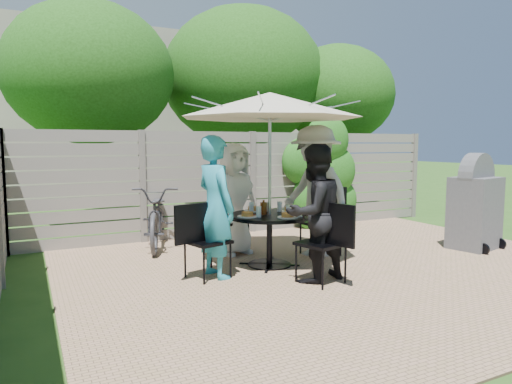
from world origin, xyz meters
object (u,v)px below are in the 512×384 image
person_left (216,207)px  chair_left (207,256)px  plate_right (290,210)px  bicycle (159,216)px  plate_extra (295,214)px  coffee_cup (265,207)px  chair_front (322,260)px  umbrella (270,105)px  chair_right (321,236)px  plate_front (288,216)px  person_front (314,214)px  plate_back (253,209)px  syrup_jug (264,208)px  chair_back (229,234)px  person_right (315,192)px  glass_left (259,212)px  glass_front (289,211)px  plate_left (247,215)px  bbq_grill (475,206)px  person_back (234,199)px  glass_back (251,208)px  patio_table (269,230)px  glass_right (280,207)px

person_left → chair_left: bearing=90.6°
plate_right → bicycle: bearing=127.6°
plate_extra → coffee_cup: size_ratio=2.00×
bicycle → chair_front: bearing=-47.5°
umbrella → chair_right: 2.06m
chair_right → plate_front: size_ratio=3.81×
person_front → plate_back: bearing=-90.0°
person_front → plate_right: size_ratio=6.26×
syrup_jug → chair_back: bearing=96.7°
umbrella → person_right: umbrella is taller
plate_back → glass_left: glass_left is taller
chair_back → glass_front: 1.32m
plate_left → plate_right: (0.71, 0.13, 0.00)m
person_front → plate_front: person_front is taller
glass_front → bbq_grill: (3.15, -0.30, -0.09)m
person_left → chair_right: person_left is taller
chair_front → plate_left: 1.12m
plate_back → glass_front: size_ratio=1.86×
plate_extra → coffee_cup: bearing=109.0°
person_back → plate_right: size_ratio=6.30×
chair_left → plate_extra: bearing=-19.4°
chair_left → glass_back: size_ratio=6.69×
chair_left → plate_extra: (1.18, -0.09, 0.44)m
plate_front → syrup_jug: syrup_jug is taller
plate_back → syrup_jug: size_ratio=1.62×
person_right → plate_right: 0.52m
patio_table → umbrella: (0.00, 0.00, 1.62)m
patio_table → plate_back: plate_back is taller
person_left → bbq_grill: 4.14m
glass_back → glass_left: bearing=-102.7°
person_front → plate_left: size_ratio=6.26×
person_front → bicycle: 2.89m
glass_back → chair_right: bearing=-3.4°
person_left → plate_extra: 1.06m
patio_table → chair_right: bearing=10.2°
glass_back → bicycle: (-0.85, 1.59, -0.28)m
chair_left → glass_right: bearing=0.2°
umbrella → chair_left: bearing=-169.6°
plate_right → bicycle: 2.23m
patio_table → person_back: size_ratio=0.76×
person_left → plate_front: 0.92m
chair_back → plate_left: bearing=-27.2°
bbq_grill → plate_extra: bearing=162.4°
person_right → glass_back: (-0.97, 0.09, -0.17)m
patio_table → person_right: (0.82, 0.15, 0.45)m
chair_front → plate_front: chair_front is taller
coffee_cup → chair_back: bearing=108.1°
plate_back → plate_extra: same height
glass_front → plate_front: bearing=-126.0°
plate_back → chair_back: bearing=100.5°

